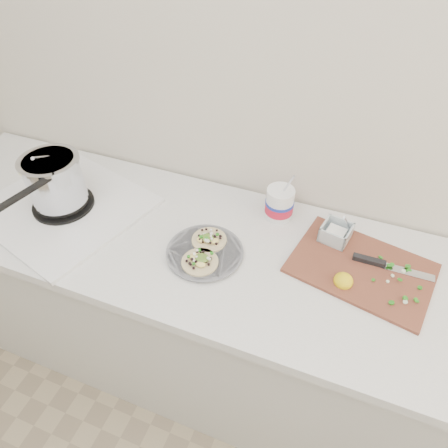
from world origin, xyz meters
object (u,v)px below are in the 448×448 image
(stove, at_px, (59,190))
(tub, at_px, (280,202))
(cutboard, at_px, (361,263))
(taco_plate, at_px, (205,251))

(stove, xyz_separation_m, tub, (0.76, 0.25, -0.02))
(tub, height_order, cutboard, tub)
(stove, xyz_separation_m, taco_plate, (0.58, -0.02, -0.07))
(taco_plate, relative_size, cutboard, 0.54)
(taco_plate, distance_m, tub, 0.33)
(stove, relative_size, tub, 2.91)
(taco_plate, bearing_deg, cutboard, 15.04)
(tub, bearing_deg, taco_plate, -123.54)
(taco_plate, height_order, cutboard, cutboard)
(taco_plate, relative_size, tub, 1.13)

